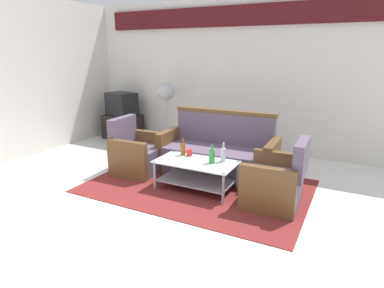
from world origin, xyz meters
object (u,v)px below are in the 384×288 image
(armchair_left, at_px, (138,154))
(armchair_right, at_px, (276,183))
(television, at_px, (122,104))
(bottle_clear, at_px, (223,154))
(couch, at_px, (218,154))
(bottle_green, at_px, (212,156))
(cup, at_px, (189,152))
(bottle_brown, at_px, (183,149))
(tv_stand, at_px, (123,127))
(pedestal_fan, at_px, (166,95))
(coffee_table, at_px, (196,171))

(armchair_left, xyz_separation_m, armchair_right, (2.22, -0.16, 0.00))
(armchair_left, relative_size, television, 1.25)
(armchair_right, bearing_deg, bottle_clear, 78.53)
(armchair_left, height_order, bottle_clear, armchair_left)
(armchair_left, xyz_separation_m, television, (-1.54, 1.55, 0.47))
(couch, bearing_deg, bottle_clear, 117.03)
(bottle_green, bearing_deg, bottle_clear, 49.88)
(armchair_right, xyz_separation_m, cup, (-1.28, 0.13, 0.17))
(bottle_brown, bearing_deg, couch, 58.57)
(couch, xyz_separation_m, bottle_green, (0.19, -0.66, 0.19))
(couch, xyz_separation_m, armchair_left, (-1.16, -0.50, -0.03))
(tv_stand, bearing_deg, armchair_left, -45.11)
(bottle_green, bearing_deg, pedestal_fan, 135.37)
(bottle_brown, xyz_separation_m, pedestal_fan, (-1.28, 1.64, 0.51))
(couch, xyz_separation_m, tv_stand, (-2.71, 1.05, -0.06))
(armchair_right, height_order, tv_stand, armchair_right)
(tv_stand, bearing_deg, coffee_table, -33.27)
(armchair_left, bearing_deg, cup, 86.03)
(armchair_left, relative_size, tv_stand, 1.06)
(bottle_green, bearing_deg, cup, 161.22)
(cup, relative_size, television, 0.15)
(coffee_table, bearing_deg, armchair_left, 169.68)
(pedestal_fan, bearing_deg, tv_stand, -177.41)
(couch, distance_m, bottle_clear, 0.64)
(bottle_brown, distance_m, cup, 0.11)
(couch, bearing_deg, armchair_right, 145.89)
(bottle_clear, bearing_deg, tv_stand, 152.15)
(armchair_left, height_order, bottle_brown, armchair_left)
(armchair_right, distance_m, bottle_clear, 0.80)
(cup, distance_m, pedestal_fan, 2.20)
(coffee_table, xyz_separation_m, tv_stand, (-2.68, 1.76, -0.01))
(bottle_brown, bearing_deg, tv_stand, 146.25)
(cup, bearing_deg, bottle_clear, -1.06)
(bottle_green, bearing_deg, coffee_table, -170.18)
(tv_stand, height_order, television, television)
(armchair_right, distance_m, bottle_green, 0.89)
(armchair_right, height_order, bottle_brown, armchair_right)
(armchair_right, distance_m, pedestal_fan, 3.27)
(bottle_clear, distance_m, bottle_brown, 0.63)
(couch, relative_size, armchair_left, 2.15)
(couch, height_order, armchair_left, couch)
(tv_stand, height_order, pedestal_fan, pedestal_fan)
(armchair_left, distance_m, tv_stand, 2.19)
(television, bearing_deg, cup, 160.17)
(bottle_green, relative_size, tv_stand, 0.32)
(armchair_left, xyz_separation_m, bottle_green, (1.35, -0.17, 0.22))
(armchair_left, xyz_separation_m, cup, (0.94, -0.03, 0.17))
(couch, relative_size, bottle_green, 7.21)
(armchair_left, height_order, television, television)
(coffee_table, height_order, tv_stand, tv_stand)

